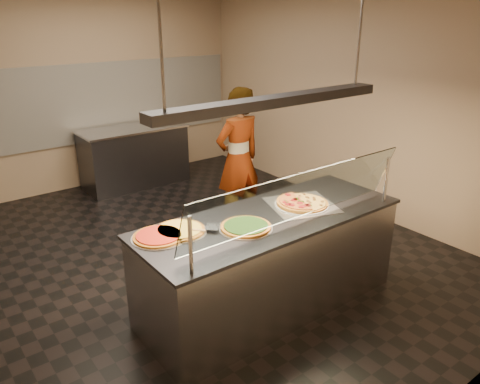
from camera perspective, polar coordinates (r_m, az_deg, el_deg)
ground at (r=5.55m, az=-5.18°, el=-7.32°), size 5.00×6.00×0.02m
wall_back at (r=7.69m, az=-17.99°, el=11.77°), size 5.00×0.02×3.00m
wall_front at (r=3.02m, az=26.22°, el=-3.20°), size 5.00×0.02×3.00m
wall_right at (r=6.65m, az=13.26°, el=10.87°), size 0.02×6.00×3.00m
tile_band at (r=7.69m, az=-17.74°, el=10.28°), size 4.90×0.02×1.20m
serving_counter at (r=4.38m, az=3.66°, el=-8.47°), size 2.50×0.94×0.93m
sneeze_guard at (r=3.83m, az=7.29°, el=-0.55°), size 2.26×0.18×0.54m
perforated_tray at (r=4.43m, az=7.52°, el=-1.51°), size 0.74×0.74×0.01m
half_pizza_pepperoni at (r=4.34m, az=6.44°, el=-1.54°), size 0.38×0.53×0.05m
half_pizza_sausage at (r=4.50m, az=8.59°, el=-0.92°), size 0.38×0.53×0.04m
pizza_spinach at (r=3.93m, az=0.68°, el=-4.23°), size 0.46×0.46×0.03m
pizza_cheese at (r=3.91m, az=-7.37°, el=-4.60°), size 0.44×0.44×0.03m
pizza_tomato at (r=3.83m, az=-9.89°, el=-5.34°), size 0.44×0.44×0.03m
pizza_spatula at (r=3.88m, az=-4.53°, el=-4.45°), size 0.28×0.17×0.02m
prep_table at (r=7.66m, az=-12.76°, el=4.28°), size 1.63×0.74×0.93m
worker at (r=5.85m, az=-0.21°, el=4.00°), size 0.67×0.45×1.80m
heat_lamp_housing at (r=3.87m, az=4.18°, el=10.98°), size 2.30×0.18×0.08m
lamp_rod_left at (r=3.24m, az=-9.70°, el=18.46°), size 0.02×0.02×1.01m
lamp_rod_right at (r=4.54m, az=14.46°, el=18.85°), size 0.02×0.02×1.01m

